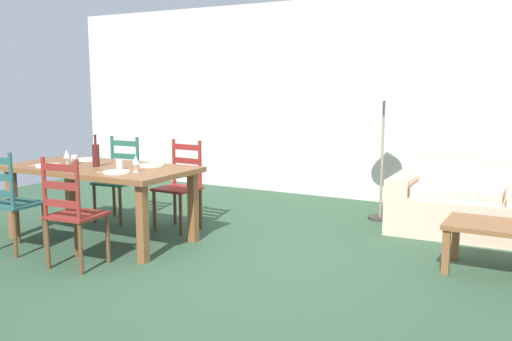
# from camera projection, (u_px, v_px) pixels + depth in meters

# --- Properties ---
(ground_plane) EXTENTS (9.60, 9.60, 0.02)m
(ground_plane) POSITION_uv_depth(u_px,v_px,m) (230.00, 266.00, 4.84)
(ground_plane) COLOR #2F4D36
(wall_far) EXTENTS (9.60, 0.16, 2.70)m
(wall_far) POSITION_uv_depth(u_px,v_px,m) (358.00, 100.00, 7.49)
(wall_far) COLOR beige
(wall_far) RESTS_ON ground_plane
(dining_table) EXTENTS (1.90, 0.96, 0.75)m
(dining_table) POSITION_uv_depth(u_px,v_px,m) (100.00, 175.00, 5.55)
(dining_table) COLOR brown
(dining_table) RESTS_ON ground_plane
(dining_chair_near_left) EXTENTS (0.44, 0.42, 0.96)m
(dining_chair_near_left) POSITION_uv_depth(u_px,v_px,m) (10.00, 202.00, 5.15)
(dining_chair_near_left) COLOR #23524F
(dining_chair_near_left) RESTS_ON ground_plane
(dining_chair_near_right) EXTENTS (0.45, 0.43, 0.96)m
(dining_chair_near_right) POSITION_uv_depth(u_px,v_px,m) (72.00, 213.00, 4.72)
(dining_chair_near_right) COLOR maroon
(dining_chair_near_right) RESTS_ON ground_plane
(dining_chair_far_left) EXTENTS (0.45, 0.43, 0.96)m
(dining_chair_far_left) POSITION_uv_depth(u_px,v_px,m) (119.00, 179.00, 6.40)
(dining_chair_far_left) COLOR #255B48
(dining_chair_far_left) RESTS_ON ground_plane
(dining_chair_far_right) EXTENTS (0.44, 0.42, 0.96)m
(dining_chair_far_right) POSITION_uv_depth(u_px,v_px,m) (180.00, 185.00, 6.02)
(dining_chair_far_right) COLOR maroon
(dining_chair_far_right) RESTS_ON ground_plane
(dinner_plate_near_left) EXTENTS (0.24, 0.24, 0.02)m
(dinner_plate_near_left) POSITION_uv_depth(u_px,v_px,m) (48.00, 165.00, 5.54)
(dinner_plate_near_left) COLOR white
(dinner_plate_near_left) RESTS_ON dining_table
(fork_near_left) EXTENTS (0.03, 0.17, 0.01)m
(fork_near_left) POSITION_uv_depth(u_px,v_px,m) (38.00, 165.00, 5.61)
(fork_near_left) COLOR silver
(fork_near_left) RESTS_ON dining_table
(dinner_plate_near_right) EXTENTS (0.24, 0.24, 0.02)m
(dinner_plate_near_right) POSITION_uv_depth(u_px,v_px,m) (117.00, 172.00, 5.11)
(dinner_plate_near_right) COLOR white
(dinner_plate_near_right) RESTS_ON dining_table
(fork_near_right) EXTENTS (0.03, 0.17, 0.01)m
(fork_near_right) POSITION_uv_depth(u_px,v_px,m) (104.00, 171.00, 5.18)
(fork_near_right) COLOR silver
(fork_near_right) RESTS_ON dining_table
(dinner_plate_far_left) EXTENTS (0.24, 0.24, 0.02)m
(dinner_plate_far_left) POSITION_uv_depth(u_px,v_px,m) (86.00, 159.00, 5.97)
(dinner_plate_far_left) COLOR white
(dinner_plate_far_left) RESTS_ON dining_table
(fork_far_left) EXTENTS (0.03, 0.17, 0.01)m
(fork_far_left) POSITION_uv_depth(u_px,v_px,m) (76.00, 159.00, 6.04)
(fork_far_left) COLOR silver
(fork_far_left) RESTS_ON dining_table
(dinner_plate_far_right) EXTENTS (0.24, 0.24, 0.02)m
(dinner_plate_far_right) POSITION_uv_depth(u_px,v_px,m) (152.00, 165.00, 5.54)
(dinner_plate_far_right) COLOR white
(dinner_plate_far_right) RESTS_ON dining_table
(fork_far_right) EXTENTS (0.03, 0.17, 0.01)m
(fork_far_right) POSITION_uv_depth(u_px,v_px,m) (140.00, 165.00, 5.61)
(fork_far_right) COLOR silver
(fork_far_right) RESTS_ON dining_table
(wine_bottle) EXTENTS (0.07, 0.07, 0.32)m
(wine_bottle) POSITION_uv_depth(u_px,v_px,m) (96.00, 155.00, 5.50)
(wine_bottle) COLOR #471919
(wine_bottle) RESTS_ON dining_table
(wine_glass_near_left) EXTENTS (0.06, 0.06, 0.16)m
(wine_glass_near_left) POSITION_uv_depth(u_px,v_px,m) (67.00, 154.00, 5.57)
(wine_glass_near_left) COLOR white
(wine_glass_near_left) RESTS_ON dining_table
(wine_glass_near_right) EXTENTS (0.06, 0.06, 0.16)m
(wine_glass_near_right) POSITION_uv_depth(u_px,v_px,m) (136.00, 160.00, 5.14)
(wine_glass_near_right) COLOR white
(wine_glass_near_right) RESTS_ON dining_table
(coffee_cup_primary) EXTENTS (0.07, 0.07, 0.09)m
(coffee_cup_primary) POSITION_uv_depth(u_px,v_px,m) (120.00, 165.00, 5.34)
(coffee_cup_primary) COLOR beige
(coffee_cup_primary) RESTS_ON dining_table
(coffee_cup_secondary) EXTENTS (0.07, 0.07, 0.09)m
(coffee_cup_secondary) POSITION_uv_depth(u_px,v_px,m) (75.00, 159.00, 5.70)
(coffee_cup_secondary) COLOR beige
(coffee_cup_secondary) RESTS_ON dining_table
(couch) EXTENTS (2.30, 0.87, 0.80)m
(couch) POSITION_uv_depth(u_px,v_px,m) (506.00, 210.00, 5.67)
(couch) COLOR beige
(couch) RESTS_ON ground_plane
(coffee_table) EXTENTS (0.90, 0.56, 0.42)m
(coffee_table) POSITION_uv_depth(u_px,v_px,m) (503.00, 232.00, 4.57)
(coffee_table) COLOR brown
(coffee_table) RESTS_ON ground_plane
(standing_lamp) EXTENTS (0.40, 0.40, 1.64)m
(standing_lamp) POSITION_uv_depth(u_px,v_px,m) (384.00, 97.00, 6.30)
(standing_lamp) COLOR #332D28
(standing_lamp) RESTS_ON ground_plane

